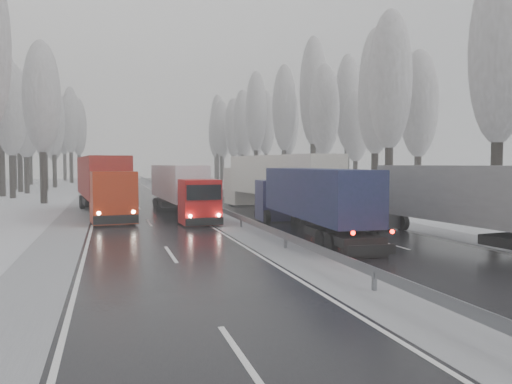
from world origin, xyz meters
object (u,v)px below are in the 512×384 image
box_truck_distant (167,176)px  truck_grey_tarp (460,199)px  truck_blue_box (308,196)px  truck_red_white (180,186)px  truck_cream_box (274,179)px  truck_red_red (103,181)px

box_truck_distant → truck_grey_tarp: bearing=-88.0°
truck_blue_box → truck_red_white: size_ratio=0.96×
truck_blue_box → truck_cream_box: truck_cream_box is taller
truck_red_white → truck_cream_box: bearing=3.0°
truck_blue_box → box_truck_distant: size_ratio=1.74×
truck_grey_tarp → truck_red_white: size_ratio=1.01×
truck_red_red → truck_blue_box: bearing=-59.3°
truck_red_white → truck_red_red: (-5.60, 2.03, 0.38)m
box_truck_distant → truck_red_white: truck_red_white is taller
truck_cream_box → truck_red_red: (-13.40, 1.24, -0.07)m
truck_blue_box → truck_red_white: truck_red_white is taller
truck_red_white → truck_red_red: bearing=157.3°
truck_grey_tarp → truck_blue_box: (-5.55, 5.37, -0.11)m
truck_cream_box → truck_red_white: 7.85m
truck_blue_box → box_truck_distant: (0.37, 70.88, -0.58)m
truck_cream_box → box_truck_distant: truck_cream_box is taller
box_truck_distant → truck_red_red: 57.50m
truck_grey_tarp → box_truck_distant: 76.43m
box_truck_distant → truck_red_white: (-5.64, -58.40, 0.67)m
truck_red_white → truck_red_red: 5.96m
truck_red_white → box_truck_distant: bearing=81.7°
truck_cream_box → truck_red_white: bearing=178.2°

